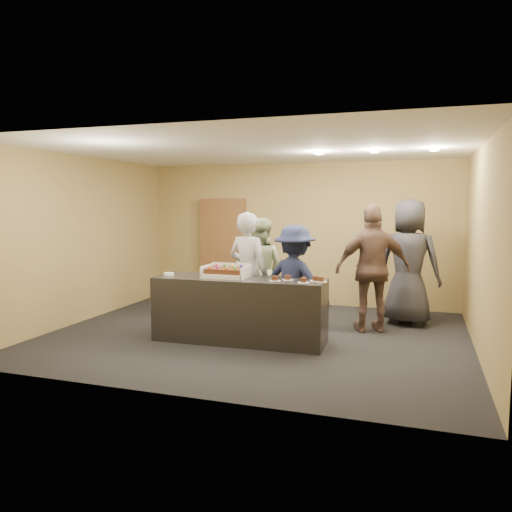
{
  "coord_description": "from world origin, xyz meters",
  "views": [
    {
      "loc": [
        2.27,
        -6.86,
        1.93
      ],
      "look_at": [
        -0.01,
        0.0,
        1.17
      ],
      "focal_mm": 35.0,
      "sensor_mm": 36.0,
      "label": 1
    }
  ],
  "objects_px": {
    "sheet_cake": "(226,271)",
    "plate_stack": "(169,274)",
    "storage_cabinet": "(223,249)",
    "cake_box": "(227,274)",
    "serving_counter": "(240,310)",
    "person_brown_extra": "(373,269)",
    "person_sage_man": "(259,270)",
    "person_dark_suit": "(409,262)",
    "person_server_grey": "(248,273)",
    "person_navy_man": "(295,282)"
  },
  "relations": [
    {
      "from": "person_server_grey",
      "to": "plate_stack",
      "type": "bearing_deg",
      "value": 44.35
    },
    {
      "from": "person_dark_suit",
      "to": "serving_counter",
      "type": "bearing_deg",
      "value": 52.84
    },
    {
      "from": "sheet_cake",
      "to": "person_brown_extra",
      "type": "distance_m",
      "value": 2.23
    },
    {
      "from": "serving_counter",
      "to": "person_navy_man",
      "type": "bearing_deg",
      "value": 31.62
    },
    {
      "from": "serving_counter",
      "to": "plate_stack",
      "type": "relative_size",
      "value": 16.13
    },
    {
      "from": "person_navy_man",
      "to": "person_brown_extra",
      "type": "distance_m",
      "value": 1.26
    },
    {
      "from": "person_brown_extra",
      "to": "sheet_cake",
      "type": "bearing_deg",
      "value": 9.49
    },
    {
      "from": "person_sage_man",
      "to": "person_brown_extra",
      "type": "xyz_separation_m",
      "value": [
        1.81,
        -0.02,
        0.11
      ]
    },
    {
      "from": "cake_box",
      "to": "plate_stack",
      "type": "xyz_separation_m",
      "value": [
        -0.86,
        -0.1,
        -0.02
      ]
    },
    {
      "from": "storage_cabinet",
      "to": "person_sage_man",
      "type": "distance_m",
      "value": 2.11
    },
    {
      "from": "storage_cabinet",
      "to": "cake_box",
      "type": "distance_m",
      "value": 3.04
    },
    {
      "from": "storage_cabinet",
      "to": "plate_stack",
      "type": "bearing_deg",
      "value": -83.34
    },
    {
      "from": "cake_box",
      "to": "person_server_grey",
      "type": "bearing_deg",
      "value": 70.96
    },
    {
      "from": "serving_counter",
      "to": "person_brown_extra",
      "type": "bearing_deg",
      "value": 32.02
    },
    {
      "from": "plate_stack",
      "to": "person_server_grey",
      "type": "distance_m",
      "value": 1.17
    },
    {
      "from": "person_server_grey",
      "to": "person_dark_suit",
      "type": "bearing_deg",
      "value": -134.48
    },
    {
      "from": "cake_box",
      "to": "sheet_cake",
      "type": "relative_size",
      "value": 1.18
    },
    {
      "from": "sheet_cake",
      "to": "person_sage_man",
      "type": "xyz_separation_m",
      "value": [
        0.11,
        1.17,
        -0.14
      ]
    },
    {
      "from": "plate_stack",
      "to": "person_dark_suit",
      "type": "distance_m",
      "value": 3.77
    },
    {
      "from": "person_server_grey",
      "to": "storage_cabinet",
      "type": "bearing_deg",
      "value": -44.35
    },
    {
      "from": "person_sage_man",
      "to": "plate_stack",
      "type": "bearing_deg",
      "value": 53.57
    },
    {
      "from": "cake_box",
      "to": "person_dark_suit",
      "type": "bearing_deg",
      "value": 36.33
    },
    {
      "from": "cake_box",
      "to": "person_server_grey",
      "type": "distance_m",
      "value": 0.5
    },
    {
      "from": "sheet_cake",
      "to": "person_server_grey",
      "type": "distance_m",
      "value": 0.52
    },
    {
      "from": "person_navy_man",
      "to": "sheet_cake",
      "type": "bearing_deg",
      "value": 42.04
    },
    {
      "from": "storage_cabinet",
      "to": "sheet_cake",
      "type": "bearing_deg",
      "value": -67.0
    },
    {
      "from": "person_sage_man",
      "to": "storage_cabinet",
      "type": "bearing_deg",
      "value": -50.2
    },
    {
      "from": "storage_cabinet",
      "to": "plate_stack",
      "type": "distance_m",
      "value": 2.91
    },
    {
      "from": "plate_stack",
      "to": "person_sage_man",
      "type": "height_order",
      "value": "person_sage_man"
    },
    {
      "from": "plate_stack",
      "to": "person_brown_extra",
      "type": "xyz_separation_m",
      "value": [
        2.77,
        1.23,
        0.04
      ]
    },
    {
      "from": "storage_cabinet",
      "to": "cake_box",
      "type": "relative_size",
      "value": 3.3
    },
    {
      "from": "sheet_cake",
      "to": "person_sage_man",
      "type": "distance_m",
      "value": 1.19
    },
    {
      "from": "sheet_cake",
      "to": "person_navy_man",
      "type": "height_order",
      "value": "person_navy_man"
    },
    {
      "from": "cake_box",
      "to": "person_dark_suit",
      "type": "xyz_separation_m",
      "value": [
        2.41,
        1.77,
        0.06
      ]
    },
    {
      "from": "serving_counter",
      "to": "person_brown_extra",
      "type": "distance_m",
      "value": 2.12
    },
    {
      "from": "plate_stack",
      "to": "person_server_grey",
      "type": "bearing_deg",
      "value": 28.96
    },
    {
      "from": "serving_counter",
      "to": "plate_stack",
      "type": "bearing_deg",
      "value": -177.94
    },
    {
      "from": "serving_counter",
      "to": "person_sage_man",
      "type": "height_order",
      "value": "person_sage_man"
    },
    {
      "from": "person_sage_man",
      "to": "sheet_cake",
      "type": "bearing_deg",
      "value": 86.04
    },
    {
      "from": "person_server_grey",
      "to": "person_brown_extra",
      "type": "bearing_deg",
      "value": -143.93
    },
    {
      "from": "serving_counter",
      "to": "cake_box",
      "type": "height_order",
      "value": "cake_box"
    },
    {
      "from": "sheet_cake",
      "to": "plate_stack",
      "type": "xyz_separation_m",
      "value": [
        -0.86,
        -0.07,
        -0.08
      ]
    },
    {
      "from": "person_dark_suit",
      "to": "person_server_grey",
      "type": "bearing_deg",
      "value": 43.84
    },
    {
      "from": "person_sage_man",
      "to": "person_brown_extra",
      "type": "relative_size",
      "value": 0.89
    },
    {
      "from": "serving_counter",
      "to": "person_sage_man",
      "type": "relative_size",
      "value": 1.4
    },
    {
      "from": "storage_cabinet",
      "to": "person_sage_man",
      "type": "height_order",
      "value": "storage_cabinet"
    },
    {
      "from": "storage_cabinet",
      "to": "cake_box",
      "type": "bearing_deg",
      "value": -66.83
    },
    {
      "from": "cake_box",
      "to": "person_dark_suit",
      "type": "height_order",
      "value": "person_dark_suit"
    },
    {
      "from": "serving_counter",
      "to": "sheet_cake",
      "type": "distance_m",
      "value": 0.58
    },
    {
      "from": "cake_box",
      "to": "plate_stack",
      "type": "distance_m",
      "value": 0.86
    }
  ]
}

